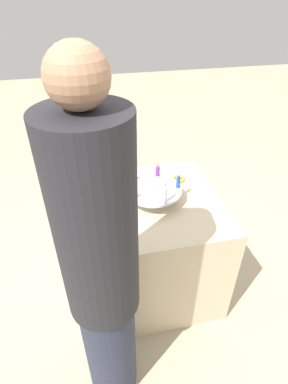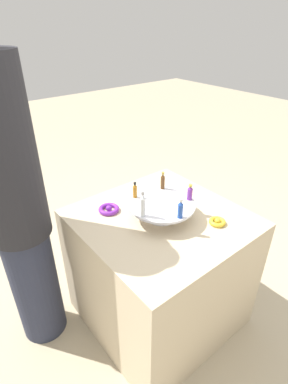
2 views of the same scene
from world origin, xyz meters
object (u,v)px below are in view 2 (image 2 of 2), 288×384
at_px(bottle_clear, 143,205).
at_px(person_figure, 16,208).
at_px(bottle_amber, 135,190).
at_px(ribbon_bow_gold, 217,222).
at_px(bottle_brown, 163,181).
at_px(bottle_blue, 180,209).
at_px(display_stand, 162,207).
at_px(ribbon_bow_purple, 109,209).
at_px(bottle_purple, 190,193).

distance_m(bottle_clear, person_figure, 0.60).
relative_size(bottle_amber, bottle_clear, 0.65).
bearing_deg(ribbon_bow_gold, bottle_brown, 103.83).
relative_size(bottle_blue, person_figure, 0.06).
height_order(display_stand, bottle_clear, bottle_clear).
height_order(bottle_amber, ribbon_bow_purple, bottle_amber).
relative_size(display_stand, ribbon_bow_gold, 4.03).
relative_size(bottle_purple, ribbon_bow_purple, 0.78).
xyz_separation_m(bottle_clear, ribbon_bow_gold, (0.32, -0.19, -0.14)).
bearing_deg(person_figure, ribbon_bow_purple, 12.32).
bearing_deg(bottle_blue, bottle_clear, 136.90).
relative_size(bottle_clear, bottle_purple, 1.54).
xyz_separation_m(ribbon_bow_purple, person_figure, (-0.42, 0.14, 0.11)).
height_order(bottle_amber, bottle_clear, bottle_clear).
relative_size(bottle_brown, ribbon_bow_gold, 1.18).
distance_m(bottle_amber, bottle_purple, 0.28).
xyz_separation_m(bottle_blue, ribbon_bow_purple, (-0.16, 0.36, -0.12)).
height_order(display_stand, person_figure, person_figure).
distance_m(display_stand, bottle_amber, 0.16).
bearing_deg(display_stand, person_figure, 149.19).
bearing_deg(bottle_brown, person_figure, 160.32).
height_order(bottle_blue, bottle_brown, same).
relative_size(bottle_amber, bottle_blue, 0.88).
bearing_deg(bottle_purple, bottle_clear, 172.90).
bearing_deg(bottle_amber, person_figure, 156.58).
height_order(bottle_clear, bottle_brown, bottle_clear).
bearing_deg(bottle_amber, bottle_clear, -115.10).
distance_m(bottle_clear, ribbon_bow_purple, 0.28).
xyz_separation_m(bottle_brown, ribbon_bow_purple, (-0.28, 0.11, -0.12)).
distance_m(bottle_blue, ribbon_bow_purple, 0.42).
height_order(display_stand, bottle_purple, bottle_purple).
relative_size(bottle_clear, person_figure, 0.08).
bearing_deg(ribbon_bow_purple, display_stand, -50.33).
bearing_deg(ribbon_bow_gold, bottle_purple, 106.96).
xyz_separation_m(bottle_amber, ribbon_bow_gold, (0.25, -0.35, -0.12)).
height_order(bottle_blue, ribbon_bow_purple, bottle_blue).
height_order(display_stand, bottle_amber, bottle_amber).
distance_m(ribbon_bow_gold, person_figure, 0.98).
xyz_separation_m(bottle_amber, bottle_clear, (-0.07, -0.16, 0.02)).
bearing_deg(bottle_amber, bottle_brown, -7.10).
distance_m(bottle_brown, person_figure, 0.74).
height_order(bottle_clear, ribbon_bow_gold, bottle_clear).
relative_size(display_stand, bottle_brown, 3.41).
height_order(bottle_blue, person_figure, person_figure).
bearing_deg(ribbon_bow_purple, bottle_amber, -39.09).
height_order(bottle_blue, bottle_purple, bottle_blue).
bearing_deg(bottle_clear, display_stand, 10.90).
relative_size(bottle_purple, bottle_brown, 0.87).
relative_size(ribbon_bow_purple, person_figure, 0.06).
bearing_deg(ribbon_bow_purple, person_figure, 161.51).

